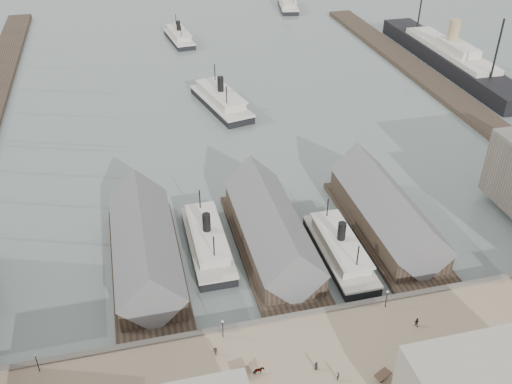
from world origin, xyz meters
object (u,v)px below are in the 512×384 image
object	(u,v)px
ferry_docked_west	(208,240)
ocean_steamer	(449,57)
horse_cart_center	(253,372)
horse_cart_right	(395,377)

from	to	relation	value
ferry_docked_west	ocean_steamer	world-z (taller)	ocean_steamer
horse_cart_center	horse_cart_right	world-z (taller)	horse_cart_right
ocean_steamer	ferry_docked_west	bearing A→B (deg)	-141.03
horse_cart_center	horse_cart_right	xyz separation A→B (m)	(21.40, -6.49, 0.00)
ferry_docked_west	ocean_steamer	size ratio (longest dim) A/B	0.30
horse_cart_right	ferry_docked_west	bearing A→B (deg)	2.21
horse_cart_center	horse_cart_right	distance (m)	22.37
ocean_steamer	horse_cart_right	size ratio (longest dim) A/B	18.51
ocean_steamer	horse_cart_right	bearing A→B (deg)	-122.96
ocean_steamer	horse_cart_center	distance (m)	159.48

